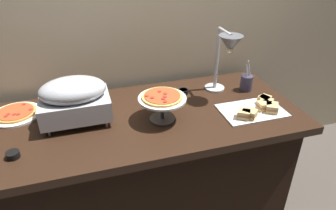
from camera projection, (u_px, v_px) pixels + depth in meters
ground_plane at (151, 203)px, 2.24m from camera, size 8.00×8.00×0.00m
back_wall at (128, 23)px, 2.05m from camera, size 4.40×0.04×2.40m
buffet_table at (149, 162)px, 2.05m from camera, size 1.90×0.84×0.76m
chafing_dish at (74, 98)px, 1.72m from camera, size 0.39×0.27×0.28m
heat_lamp at (227, 49)px, 1.89m from camera, size 0.15×0.31×0.45m
pizza_plate_front at (16, 114)px, 1.85m from camera, size 0.30×0.30×0.03m
pizza_plate_center at (162, 100)px, 1.75m from camera, size 0.28×0.28×0.17m
sandwich_platter at (257, 108)px, 1.89m from camera, size 0.39×0.26×0.06m
sauce_cup_near at (13, 155)px, 1.50m from camera, size 0.07×0.07×0.03m
sauce_cup_far at (183, 91)px, 2.09m from camera, size 0.07×0.07×0.03m
utensil_holder at (246, 83)px, 2.12m from camera, size 0.08×0.08×0.22m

